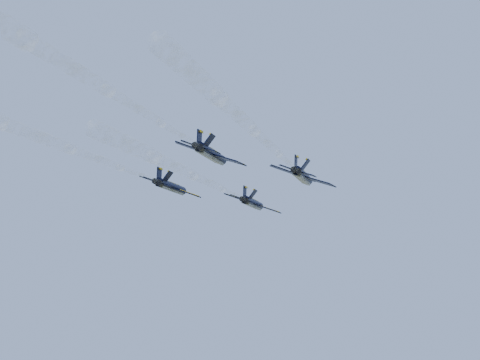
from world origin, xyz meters
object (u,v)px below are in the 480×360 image
Objects in this scene: jet_right at (303,177)px; jet_lead at (253,204)px; jet_left at (172,187)px; jet_slot at (212,155)px.

jet_lead is at bearing 129.30° from jet_right.
jet_left is (-5.48, -16.84, 0.00)m from jet_lead.
jet_left is at bearing -132.22° from jet_lead.
jet_right is 18.18m from jet_slot.
jet_left is 1.00× the size of jet_slot.
jet_slot is at bearing -52.17° from jet_left.
jet_lead and jet_slot have the same top height.
jet_lead is 27.40m from jet_slot.
jet_left is 18.07m from jet_slot.
jet_slot is at bearing -132.15° from jet_right.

